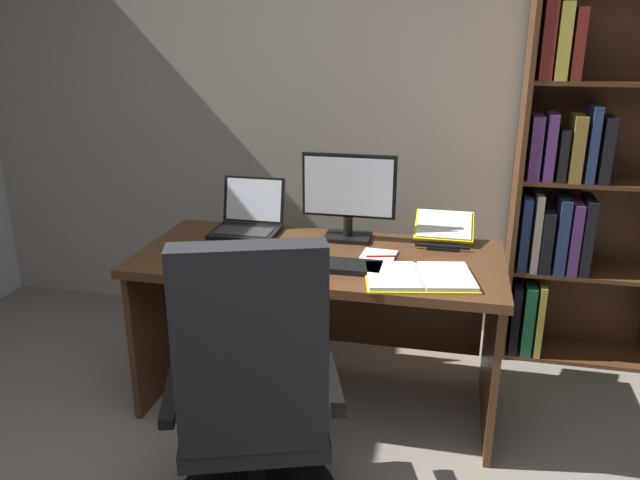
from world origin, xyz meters
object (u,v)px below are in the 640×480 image
at_px(office_chair, 254,412).
at_px(notepad, 377,258).
at_px(monitor, 349,198).
at_px(open_binder, 419,277).
at_px(reading_stand_with_book, 444,229).
at_px(pen, 382,256).
at_px(computer_mouse, 264,258).
at_px(bookshelf, 576,185).
at_px(laptop, 248,221).
at_px(keyboard, 332,265).
at_px(desk, 323,290).

height_order(office_chair, notepad, office_chair).
relative_size(monitor, open_binder, 0.92).
xyz_separation_m(reading_stand_with_book, pen, (-0.26, -0.30, -0.05)).
xyz_separation_m(office_chair, computer_mouse, (-0.17, 0.68, 0.30)).
bearing_deg(computer_mouse, reading_stand_with_book, 31.09).
height_order(bookshelf, notepad, bookshelf).
height_order(office_chair, pen, office_chair).
height_order(office_chair, laptop, office_chair).
bearing_deg(keyboard, office_chair, -100.90).
distance_m(computer_mouse, notepad, 0.50).
distance_m(monitor, computer_mouse, 0.53).
distance_m(keyboard, reading_stand_with_book, 0.64).
xyz_separation_m(laptop, keyboard, (0.51, -0.40, -0.04)).
height_order(office_chair, monitor, monitor).
bearing_deg(open_binder, monitor, 118.56).
relative_size(laptop, pen, 2.28).
xyz_separation_m(office_chair, monitor, (0.13, 1.08, 0.48)).
xyz_separation_m(bookshelf, computer_mouse, (-1.39, -0.88, -0.19)).
xyz_separation_m(desk, computer_mouse, (-0.21, -0.22, 0.22)).
relative_size(keyboard, computer_mouse, 4.04).
xyz_separation_m(bookshelf, monitor, (-1.09, -0.49, -0.00)).
xyz_separation_m(laptop, open_binder, (0.88, -0.45, -0.04)).
xyz_separation_m(bookshelf, laptop, (-1.60, -0.48, -0.16)).
xyz_separation_m(computer_mouse, reading_stand_with_book, (0.75, 0.45, 0.04)).
bearing_deg(reading_stand_with_book, notepad, -132.24).
bearing_deg(desk, laptop, 157.24).
bearing_deg(desk, office_chair, -92.83).
height_order(bookshelf, reading_stand_with_book, bookshelf).
height_order(desk, open_binder, open_binder).
relative_size(laptop, open_binder, 0.65).
distance_m(bookshelf, notepad, 1.19).
bearing_deg(bookshelf, reading_stand_with_book, -146.33).
distance_m(laptop, keyboard, 0.65).
bearing_deg(pen, monitor, 128.71).
xyz_separation_m(monitor, open_binder, (0.37, -0.44, -0.19)).
bearing_deg(computer_mouse, desk, 46.11).
relative_size(laptop, keyboard, 0.76).
height_order(monitor, open_binder, monitor).
bearing_deg(open_binder, laptop, 141.49).
bearing_deg(monitor, office_chair, -96.98).
relative_size(bookshelf, computer_mouse, 18.86).
bearing_deg(reading_stand_with_book, computer_mouse, -148.91).
relative_size(bookshelf, office_chair, 1.76).
distance_m(bookshelf, pen, 1.17).
bearing_deg(office_chair, notepad, 50.88).
bearing_deg(monitor, laptop, 179.31).
height_order(bookshelf, open_binder, bookshelf).
relative_size(reading_stand_with_book, pen, 1.96).
distance_m(computer_mouse, open_binder, 0.67).
bearing_deg(bookshelf, open_binder, -127.71).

